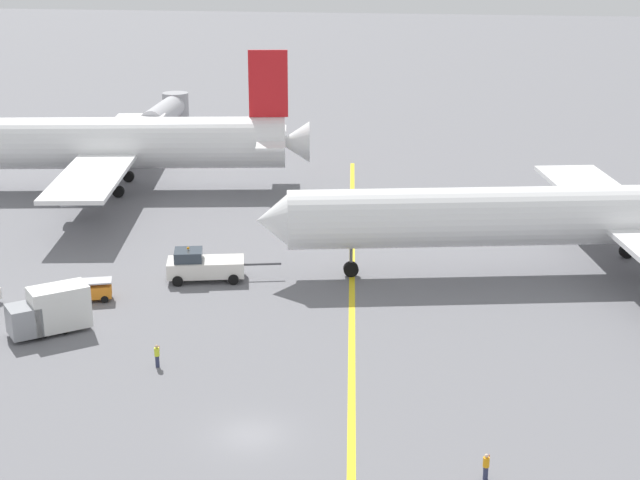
# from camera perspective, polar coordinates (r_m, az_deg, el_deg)

# --- Properties ---
(ground_plane) EXTENTS (600.00, 600.00, 0.00)m
(ground_plane) POSITION_cam_1_polar(r_m,az_deg,el_deg) (57.83, -4.16, -11.55)
(ground_plane) COLOR slate
(taxiway_stripe) EXTENTS (14.59, 119.23, 0.01)m
(taxiway_stripe) POSITION_cam_1_polar(r_m,az_deg,el_deg) (65.84, 1.91, -7.63)
(taxiway_stripe) COLOR yellow
(taxiway_stripe) RESTS_ON ground
(airliner_at_gate_left) EXTENTS (49.18, 44.47, 15.86)m
(airliner_at_gate_left) POSITION_cam_1_polar(r_m,az_deg,el_deg) (111.77, -13.22, 5.61)
(airliner_at_gate_left) COLOR white
(airliner_at_gate_left) RESTS_ON ground
(airliner_being_pushed) EXTENTS (59.52, 40.93, 16.42)m
(airliner_being_pushed) POSITION_cam_1_polar(r_m,az_deg,el_deg) (85.81, 16.95, 1.40)
(airliner_being_pushed) COLOR white
(airliner_being_pushed) RESTS_ON ground
(pushback_tug) EXTENTS (9.78, 4.33, 2.99)m
(pushback_tug) POSITION_cam_1_polar(r_m,az_deg,el_deg) (81.88, -6.98, -1.52)
(pushback_tug) COLOR white
(pushback_tug) RESTS_ON ground
(gse_catering_truck_tall) EXTENTS (6.05, 5.55, 3.50)m
(gse_catering_truck_tall) POSITION_cam_1_polar(r_m,az_deg,el_deg) (73.31, -15.83, -4.08)
(gse_catering_truck_tall) COLOR gray
(gse_catering_truck_tall) RESTS_ON ground
(gse_baggage_cart_trailing) EXTENTS (3.09, 2.37, 1.71)m
(gse_baggage_cart_trailing) POSITION_cam_1_polar(r_m,az_deg,el_deg) (79.04, -13.29, -2.94)
(gse_baggage_cart_trailing) COLOR orange
(gse_baggage_cart_trailing) RESTS_ON ground
(ground_crew_marshaller_foreground) EXTENTS (0.36, 0.46, 1.57)m
(ground_crew_marshaller_foreground) POSITION_cam_1_polar(r_m,az_deg,el_deg) (53.92, 9.89, -13.18)
(ground_crew_marshaller_foreground) COLOR #2D3351
(ground_crew_marshaller_foreground) RESTS_ON ground
(ground_crew_wing_walker_right) EXTENTS (0.36, 0.50, 1.66)m
(ground_crew_wing_walker_right) POSITION_cam_1_polar(r_m,az_deg,el_deg) (66.47, -9.71, -6.81)
(ground_crew_wing_walker_right) COLOR #2D3351
(ground_crew_wing_walker_right) RESTS_ON ground
(jet_bridge) EXTENTS (4.33, 16.01, 5.65)m
(jet_bridge) POSITION_cam_1_polar(r_m,az_deg,el_deg) (139.10, -9.12, 7.62)
(jet_bridge) COLOR #B7B7BC
(jet_bridge) RESTS_ON ground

